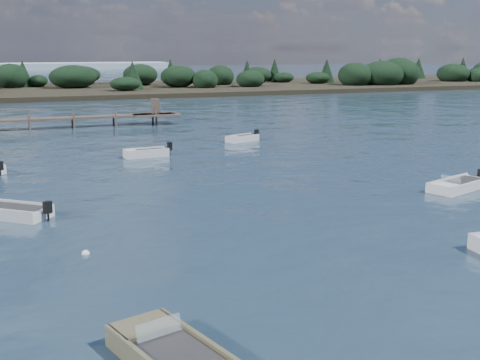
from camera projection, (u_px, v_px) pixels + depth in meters
name	position (u px, v px, depth m)	size (l,w,h in m)	color
ground	(102.00, 114.00, 74.59)	(400.00, 400.00, 0.00)	#182838
tender_far_white	(146.00, 154.00, 45.27)	(3.70, 1.56, 1.25)	silver
dinghy_mid_white_b	(459.00, 187.00, 34.84)	(4.77, 3.00, 1.17)	silver
tender_far_grey_b	(242.00, 140.00, 52.71)	(3.40, 2.16, 1.15)	#B8BCC0
dinghy_mid_grey	(7.00, 213.00, 29.25)	(4.40, 4.05, 1.20)	#B8BCC0
buoy_c	(86.00, 254.00, 23.93)	(0.32, 0.32, 0.32)	silver
far_headland	(200.00, 79.00, 119.36)	(190.00, 40.00, 5.80)	black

